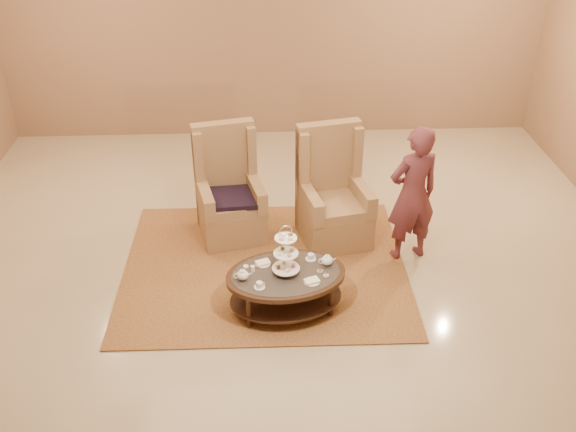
{
  "coord_description": "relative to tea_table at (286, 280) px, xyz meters",
  "views": [
    {
      "loc": [
        -0.23,
        -5.37,
        4.17
      ],
      "look_at": [
        0.04,
        0.2,
        0.76
      ],
      "focal_mm": 40.0,
      "sensor_mm": 36.0,
      "label": 1
    }
  ],
  "objects": [
    {
      "name": "armchair_left",
      "position": [
        -0.59,
        1.47,
        0.09
      ],
      "size": [
        0.86,
        0.88,
        1.32
      ],
      "rotation": [
        0.0,
        0.0,
        0.23
      ],
      "color": "#997048",
      "rests_on": "ground"
    },
    {
      "name": "ceiling",
      "position": [
        0.01,
        0.35,
        -0.36
      ],
      "size": [
        8.0,
        8.0,
        0.02
      ],
      "primitive_type": "cube",
      "color": "silver",
      "rests_on": "ground"
    },
    {
      "name": "ground",
      "position": [
        0.01,
        0.35,
        -0.36
      ],
      "size": [
        8.0,
        8.0,
        0.0
      ],
      "primitive_type": "plane",
      "color": "#BAAA8A",
      "rests_on": "ground"
    },
    {
      "name": "tea_table",
      "position": [
        0.0,
        0.0,
        0.0
      ],
      "size": [
        1.29,
        0.99,
        0.99
      ],
      "rotation": [
        0.0,
        0.0,
        0.16
      ],
      "color": "black",
      "rests_on": "ground"
    },
    {
      "name": "rug",
      "position": [
        -0.2,
        0.71,
        -0.35
      ],
      "size": [
        3.1,
        2.59,
        0.02
      ],
      "rotation": [
        0.0,
        0.0,
        -0.01
      ],
      "color": "olive",
      "rests_on": "ground"
    },
    {
      "name": "person",
      "position": [
        1.4,
        0.87,
        0.43
      ],
      "size": [
        0.66,
        0.53,
        1.58
      ],
      "rotation": [
        0.0,
        0.0,
        3.43
      ],
      "color": "#5B272E",
      "rests_on": "ground"
    },
    {
      "name": "armchair_right",
      "position": [
        0.59,
        1.32,
        0.1
      ],
      "size": [
        0.88,
        0.9,
        1.36
      ],
      "rotation": [
        0.0,
        0.0,
        0.22
      ],
      "color": "#997048",
      "rests_on": "ground"
    },
    {
      "name": "wall_back",
      "position": [
        0.01,
        4.35,
        1.39
      ],
      "size": [
        8.0,
        0.04,
        3.5
      ],
      "primitive_type": "cube",
      "color": "#936D50",
      "rests_on": "ground"
    }
  ]
}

